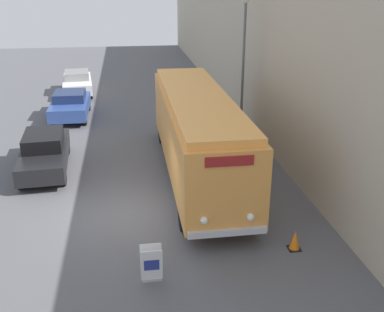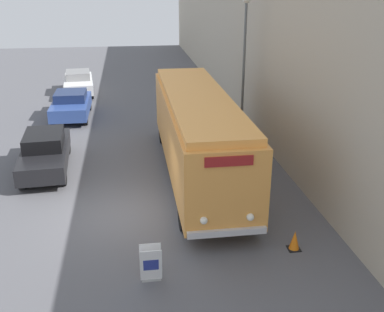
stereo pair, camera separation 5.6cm
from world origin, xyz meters
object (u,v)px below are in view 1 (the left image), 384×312
at_px(sign_board, 151,264).
at_px(parked_car_near, 45,152).
at_px(parked_car_mid, 70,105).
at_px(parked_car_far, 77,82).
at_px(vintage_bus, 197,131).
at_px(streetlamp, 244,50).
at_px(traffic_cone, 295,240).

xyz_separation_m(sign_board, parked_car_near, (-3.81, 7.88, 0.31)).
distance_m(parked_car_mid, parked_car_far, 5.75).
bearing_deg(parked_car_mid, sign_board, -76.83).
bearing_deg(sign_board, vintage_bus, 71.04).
distance_m(streetlamp, parked_car_near, 9.79).
height_order(streetlamp, parked_car_mid, streetlamp).
bearing_deg(parked_car_far, parked_car_near, -95.88).
relative_size(parked_car_mid, traffic_cone, 7.15).
height_order(vintage_bus, parked_car_near, vintage_bus).
distance_m(streetlamp, parked_car_far, 14.13).
height_order(vintage_bus, parked_car_far, vintage_bus).
relative_size(vintage_bus, parked_car_near, 2.28).
bearing_deg(streetlamp, parked_car_mid, 150.19).
bearing_deg(parked_car_far, traffic_cone, -73.97).
height_order(vintage_bus, traffic_cone, vintage_bus).
xyz_separation_m(parked_car_mid, traffic_cone, (7.72, -14.44, -0.47)).
distance_m(parked_car_mid, traffic_cone, 16.38).
relative_size(parked_car_near, parked_car_far, 1.00).
xyz_separation_m(vintage_bus, traffic_cone, (1.97, -5.60, -1.58)).
bearing_deg(vintage_bus, parked_car_near, 166.46).
bearing_deg(streetlamp, traffic_cone, -94.76).
xyz_separation_m(parked_car_far, traffic_cone, (7.83, -20.19, -0.49)).
distance_m(parked_car_near, parked_car_far, 13.14).
height_order(parked_car_near, parked_car_mid, parked_car_near).
xyz_separation_m(vintage_bus, parked_car_far, (-5.86, 14.59, -1.09)).
xyz_separation_m(streetlamp, parked_car_mid, (-8.52, 4.88, -3.54)).
bearing_deg(parked_car_near, parked_car_far, 85.63).
bearing_deg(parked_car_mid, traffic_cone, -61.77).
bearing_deg(sign_board, traffic_cone, 11.13).
xyz_separation_m(parked_car_mid, parked_car_far, (-0.10, 5.75, 0.02)).
height_order(parked_car_mid, parked_car_far, parked_car_far).
height_order(streetlamp, parked_car_far, streetlamp).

